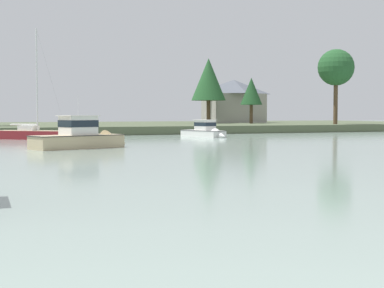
{
  "coord_description": "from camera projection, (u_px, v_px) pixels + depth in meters",
  "views": [
    {
      "loc": [
        -8.43,
        -4.03,
        3.03
      ],
      "look_at": [
        5.73,
        31.29,
        1.01
      ],
      "focal_mm": 54.04,
      "sensor_mm": 36.0,
      "label": 1
    }
  ],
  "objects": [
    {
      "name": "shore_tree_inland_b",
      "position": [
        209.0,
        80.0,
        106.67
      ],
      "size": [
        6.37,
        6.37,
        12.04
      ],
      "color": "brown",
      "rests_on": "far_shore_bank"
    },
    {
      "name": "cruiser_white",
      "position": [
        207.0,
        133.0,
        74.14
      ],
      "size": [
        4.17,
        8.08,
        4.18
      ],
      "color": "white",
      "rests_on": "ground"
    },
    {
      "name": "sailboat_maroon",
      "position": [
        32.0,
        137.0,
        67.37
      ],
      "size": [
        8.61,
        7.75,
        13.54
      ],
      "color": "maroon",
      "rests_on": "ground"
    },
    {
      "name": "cottage_hillside",
      "position": [
        234.0,
        100.0,
        116.18
      ],
      "size": [
        12.05,
        7.84,
        8.59
      ],
      "color": "#9E998E",
      "rests_on": "far_shore_bank"
    },
    {
      "name": "shore_tree_left",
      "position": [
        251.0,
        92.0,
        104.83
      ],
      "size": [
        4.01,
        4.01,
        8.32
      ],
      "color": "brown",
      "rests_on": "far_shore_bank"
    },
    {
      "name": "far_shore_bank",
      "position": [
        15.0,
        128.0,
        97.64
      ],
      "size": [
        165.22,
        49.61,
        1.19
      ],
      "primitive_type": "cube",
      "color": "#4C563D",
      "rests_on": "ground"
    },
    {
      "name": "shore_tree_inland_c",
      "position": [
        336.0,
        68.0,
        97.8
      ],
      "size": [
        6.17,
        6.17,
        12.72
      ],
      "color": "brown",
      "rests_on": "far_shore_bank"
    },
    {
      "name": "cruiser_sand",
      "position": [
        86.0,
        141.0,
        50.55
      ],
      "size": [
        9.52,
        5.67,
        5.62
      ],
      "color": "tan",
      "rests_on": "ground"
    }
  ]
}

